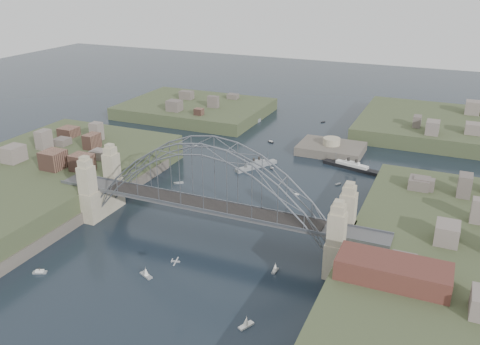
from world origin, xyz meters
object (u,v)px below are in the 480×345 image
object	(u,v)px
wharf_shed	(393,271)
naval_cruiser_near	(256,165)
ocean_liner	(352,167)
bridge	(209,190)
fort_island	(331,154)
naval_cruiser_far	(247,124)

from	to	relation	value
wharf_shed	naval_cruiser_near	size ratio (longest dim) A/B	1.39
ocean_liner	wharf_shed	bearing A→B (deg)	-72.90
bridge	fort_island	world-z (taller)	bridge
naval_cruiser_near	ocean_liner	distance (m)	30.73
wharf_shed	naval_cruiser_far	xyz separation A→B (m)	(-71.44, 101.87, -9.09)
naval_cruiser_near	naval_cruiser_far	bearing A→B (deg)	116.65
naval_cruiser_far	ocean_liner	xyz separation A→B (m)	(49.38, -30.19, -0.17)
bridge	naval_cruiser_far	size ratio (longest dim) A/B	4.82
bridge	naval_cruiser_far	xyz separation A→B (m)	(-27.44, 87.87, -11.41)
wharf_shed	naval_cruiser_far	world-z (taller)	wharf_shed
naval_cruiser_near	ocean_liner	world-z (taller)	ocean_liner
naval_cruiser_near	ocean_liner	xyz separation A→B (m)	(28.63, 11.14, 0.02)
naval_cruiser_near	ocean_liner	bearing A→B (deg)	21.26
fort_island	naval_cruiser_far	distance (m)	43.31
bridge	wharf_shed	xyz separation A→B (m)	(44.00, -14.00, -2.32)
fort_island	wharf_shed	distance (m)	90.48
ocean_liner	fort_island	bearing A→B (deg)	128.91
naval_cruiser_near	fort_island	bearing A→B (deg)	51.45
naval_cruiser_near	naval_cruiser_far	size ratio (longest dim) A/B	0.83
fort_island	ocean_liner	size ratio (longest dim) A/B	1.12
wharf_shed	naval_cruiser_far	bearing A→B (deg)	125.04
naval_cruiser_far	ocean_liner	size ratio (longest dim) A/B	0.89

